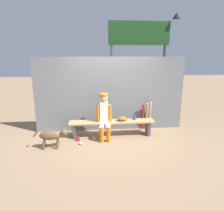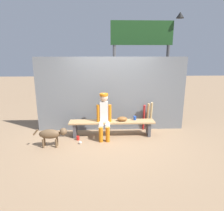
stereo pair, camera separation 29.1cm
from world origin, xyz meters
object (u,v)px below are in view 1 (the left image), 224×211
at_px(cup_on_ground, 78,139).
at_px(scoreboard, 141,47).
at_px(baseball_glove, 122,119).
at_px(cup_on_bench, 134,118).
at_px(dog, 53,135).
at_px(bat_aluminum_red, 143,117).
at_px(baseball, 81,143).
at_px(dugout_bench, 112,124).
at_px(player_seated, 104,115).
at_px(bat_wood_tan, 146,116).
at_px(bat_wood_natural, 150,115).

bearing_deg(cup_on_ground, scoreboard, 38.27).
height_order(baseball_glove, cup_on_bench, baseball_glove).
bearing_deg(cup_on_ground, dog, -147.73).
relative_size(baseball_glove, bat_aluminum_red, 0.35).
bearing_deg(baseball, dugout_bench, 30.04).
bearing_deg(cup_on_bench, baseball_glove, -168.80).
bearing_deg(dugout_bench, bat_aluminum_red, 22.94).
distance_m(player_seated, dog, 1.43).
bearing_deg(scoreboard, baseball_glove, -120.33).
relative_size(player_seated, cup_on_bench, 11.18).
xyz_separation_m(baseball_glove, cup_on_ground, (-1.22, -0.25, -0.45)).
distance_m(player_seated, baseball_glove, 0.54).
bearing_deg(dog, scoreboard, 36.99).
relative_size(dugout_bench, cup_on_ground, 21.60).
xyz_separation_m(dugout_bench, bat_wood_tan, (1.09, 0.41, 0.08)).
height_order(cup_on_bench, scoreboard, scoreboard).
height_order(bat_wood_tan, baseball, bat_wood_tan).
bearing_deg(scoreboard, dugout_bench, -128.67).
bearing_deg(scoreboard, bat_wood_natural, -82.10).
distance_m(bat_wood_tan, cup_on_bench, 0.56).
relative_size(baseball, cup_on_bench, 0.67).
bearing_deg(dog, bat_wood_tan, 21.48).
xyz_separation_m(baseball, scoreboard, (1.91, 1.82, 2.42)).
relative_size(bat_aluminum_red, cup_on_ground, 7.28).
bearing_deg(scoreboard, bat_aluminum_red, -95.56).
relative_size(scoreboard, dog, 4.15).
bearing_deg(cup_on_bench, cup_on_ground, -168.67).
bearing_deg(bat_aluminum_red, dog, -157.60).
xyz_separation_m(baseball_glove, bat_wood_natural, (0.91, 0.41, -0.06)).
bearing_deg(bat_wood_natural, dog, -159.25).
distance_m(bat_wood_natural, scoreboard, 2.22).
height_order(dugout_bench, cup_on_ground, dugout_bench).
height_order(bat_aluminum_red, cup_on_bench, bat_aluminum_red).
relative_size(player_seated, bat_wood_tan, 1.45).
relative_size(bat_aluminum_red, bat_wood_tan, 0.95).
height_order(player_seated, dog, player_seated).
bearing_deg(dugout_bench, dog, -157.96).
height_order(dugout_bench, dog, dog).
relative_size(baseball_glove, cup_on_bench, 2.55).
distance_m(cup_on_ground, dog, 0.75).
distance_m(bat_wood_natural, cup_on_ground, 2.26).
height_order(player_seated, cup_on_ground, player_seated).
xyz_separation_m(bat_wood_natural, scoreboard, (-0.13, 0.92, 2.02)).
xyz_separation_m(dugout_bench, scoreboard, (1.07, 1.33, 2.11)).
bearing_deg(bat_wood_tan, cup_on_ground, -162.02).
relative_size(bat_wood_natural, baseball, 11.94).
bearing_deg(dog, bat_aluminum_red, 22.40).
relative_size(bat_wood_tan, cup_on_bench, 7.71).
bearing_deg(baseball_glove, bat_aluminum_red, 30.93).
bearing_deg(bat_wood_natural, bat_wood_tan, -179.67).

